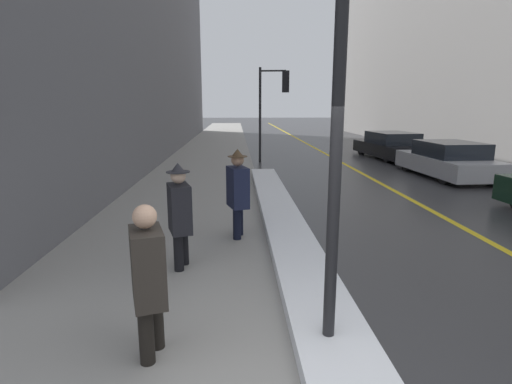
{
  "coord_description": "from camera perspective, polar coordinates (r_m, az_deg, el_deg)",
  "views": [
    {
      "loc": [
        -0.74,
        -2.69,
        2.51
      ],
      "look_at": [
        -0.4,
        4.0,
        1.05
      ],
      "focal_mm": 28.0,
      "sensor_mm": 36.0,
      "label": 1
    }
  ],
  "objects": [
    {
      "name": "snow_bank_curb",
      "position": [
        8.57,
        3.84,
        -4.05
      ],
      "size": [
        0.83,
        12.79,
        0.2
      ],
      "color": "white",
      "rests_on": "ground"
    },
    {
      "name": "pedestrian_with_shoulder_bag",
      "position": [
        4.13,
        -15.15,
        -11.34
      ],
      "size": [
        0.44,
        0.75,
        1.6
      ],
      "rotation": [
        0.0,
        0.0,
        -1.28
      ],
      "color": "black",
      "rests_on": "ground"
    },
    {
      "name": "pedestrian_in_fedora",
      "position": [
        6.22,
        -10.85,
        -2.81
      ],
      "size": [
        0.44,
        0.58,
        1.67
      ],
      "rotation": [
        0.0,
        0.0,
        -1.28
      ],
      "color": "black",
      "rests_on": "ground"
    },
    {
      "name": "lamp_post",
      "position": [
        3.78,
        11.71,
        13.68
      ],
      "size": [
        0.28,
        0.28,
        4.3
      ],
      "color": "black",
      "rests_on": "ground"
    },
    {
      "name": "parked_car_silver",
      "position": [
        15.76,
        25.73,
        4.09
      ],
      "size": [
        2.07,
        4.38,
        1.26
      ],
      "rotation": [
        0.0,
        0.0,
        1.62
      ],
      "color": "#B2B2B7",
      "rests_on": "ground"
    },
    {
      "name": "sidewalk_slab",
      "position": [
        17.91,
        -6.95,
        4.18
      ],
      "size": [
        4.0,
        80.0,
        0.01
      ],
      "color": "gray",
      "rests_on": "ground"
    },
    {
      "name": "traffic_light_near",
      "position": [
        17.75,
        2.78,
        13.75
      ],
      "size": [
        1.3,
        0.35,
        4.1
      ],
      "rotation": [
        0.0,
        0.0,
        -0.16
      ],
      "color": "black",
      "rests_on": "ground"
    },
    {
      "name": "parked_car_black",
      "position": [
        20.36,
        18.7,
        6.26
      ],
      "size": [
        2.29,
        4.9,
        1.25
      ],
      "rotation": [
        0.0,
        0.0,
        1.66
      ],
      "color": "black",
      "rests_on": "ground"
    },
    {
      "name": "building_facade_left",
      "position": [
        23.99,
        -19.58,
        22.83
      ],
      "size": [
        6.0,
        36.0,
        14.33
      ],
      "color": "slate",
      "rests_on": "ground"
    },
    {
      "name": "road_centre_stripe",
      "position": [
        18.48,
        12.0,
        4.24
      ],
      "size": [
        0.16,
        80.0,
        0.0
      ],
      "color": "gold",
      "rests_on": "ground"
    },
    {
      "name": "pedestrian_trailing",
      "position": [
        7.55,
        -2.61,
        0.29
      ],
      "size": [
        0.45,
        0.6,
        1.72
      ],
      "rotation": [
        0.0,
        0.0,
        -1.28
      ],
      "color": "black",
      "rests_on": "ground"
    }
  ]
}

